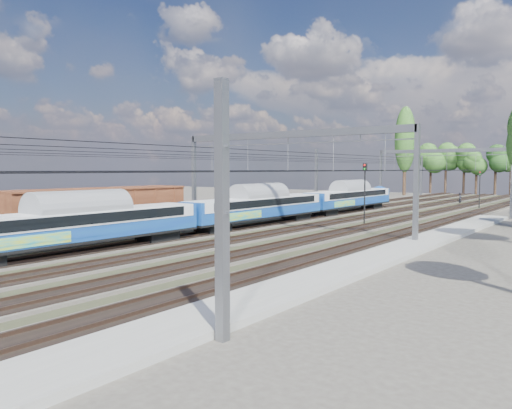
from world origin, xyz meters
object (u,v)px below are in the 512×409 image
Objects in this scene: freight_boxcar at (100,210)px; worker at (460,199)px; emu_train at (257,202)px; signal_near at (365,187)px; signal_far at (480,185)px.

freight_boxcar reaches higher than worker.
emu_train is 15.27m from freight_boxcar.
emu_train is at bearing 178.54° from worker.
signal_near is 30.24m from signal_far.
signal_far reaches higher than freight_boxcar.
signal_near reaches higher than signal_far.
freight_boxcar is (-4.50, -14.59, 0.02)m from emu_train.
signal_far is at bearing 72.36° from freight_boxcar.
freight_boxcar is 2.90× the size of signal_far.
worker is 37.80m from signal_near.
worker is at bearing 95.91° from signal_near.
signal_near reaches higher than emu_train.
emu_train reaches higher than freight_boxcar.
freight_boxcar is at bearing -115.49° from signal_near.
signal_far is at bearing -141.33° from worker.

